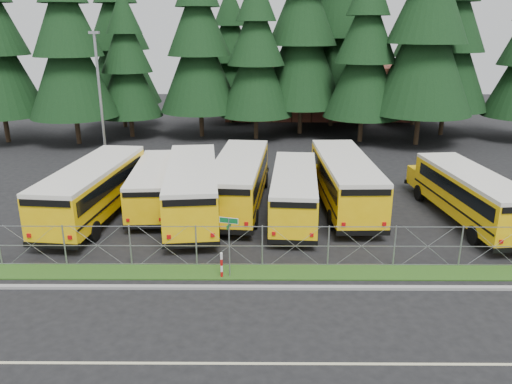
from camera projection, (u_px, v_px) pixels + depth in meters
ground at (283, 256)px, 23.87m from camera, size 120.00×120.00×0.00m
curb at (286, 287)px, 20.91m from camera, size 50.00×0.25×0.12m
grass_verge at (285, 272)px, 22.25m from camera, size 50.00×1.40×0.06m
road_lane_line at (294, 364)px, 16.28m from camera, size 50.00×0.12×0.01m
chainlink_fence at (284, 246)px, 22.61m from camera, size 44.00×0.10×2.00m
brick_building at (317, 90)px, 60.83m from camera, size 22.00×10.00×6.00m
bus_1 at (96, 190)px, 28.47m from camera, size 4.05×12.11×3.11m
bus_2 at (155, 186)px, 30.16m from camera, size 2.95×10.01×2.59m
bus_3 at (193, 190)px, 28.55m from camera, size 4.07×12.19×3.13m
bus_4 at (240, 182)px, 30.06m from camera, size 3.84×12.04×3.10m
bus_5 at (294, 193)px, 28.50m from camera, size 3.36×10.82×2.79m
bus_6 at (344, 182)px, 29.97m from camera, size 3.15×12.01×3.13m
bus_east at (467, 196)px, 27.83m from camera, size 3.74×11.26×2.90m
street_sign at (229, 235)px, 21.25m from camera, size 0.81×0.54×2.81m
striped_bollard at (222, 265)px, 21.66m from camera, size 0.11×0.11×1.20m
light_standard at (100, 99)px, 35.96m from camera, size 0.70×0.35×10.14m
conifer_1 at (68, 46)px, 44.00m from camera, size 7.94×7.94×17.55m
conifer_2 at (127, 65)px, 47.54m from camera, size 6.28×6.28×13.90m
conifer_3 at (199, 46)px, 47.21m from camera, size 7.80×7.80×17.26m
conifer_4 at (256, 57)px, 46.47m from camera, size 6.99×6.99×15.47m
conifer_5 at (302, 35)px, 48.19m from camera, size 8.70×8.70×19.25m
conifer_6 at (366, 54)px, 45.12m from camera, size 7.29×7.29×16.13m
conifer_7 at (427, 32)px, 43.28m from camera, size 9.03×9.03×19.98m
conifer_8 at (451, 42)px, 47.72m from camera, size 8.13×8.13×17.97m
conifer_10 at (118, 41)px, 51.71m from camera, size 8.15×8.15×18.02m
conifer_11 at (230, 55)px, 54.67m from camera, size 6.73×6.73×14.88m
conifer_12 at (335, 28)px, 52.01m from camera, size 9.31×9.31×20.60m
conifer_13 at (420, 49)px, 53.08m from camera, size 7.36×7.36×16.28m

